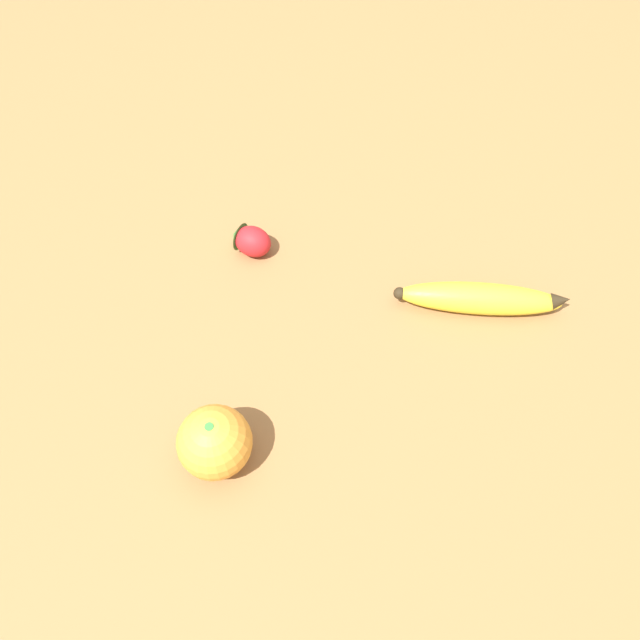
% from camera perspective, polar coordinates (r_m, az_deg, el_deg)
% --- Properties ---
extents(ground_plane, '(3.00, 3.00, 0.00)m').
position_cam_1_polar(ground_plane, '(0.78, 5.53, -3.62)').
color(ground_plane, olive).
extents(banana, '(0.09, 0.22, 0.04)m').
position_cam_1_polar(banana, '(0.83, 14.52, 1.92)').
color(banana, yellow).
rests_on(banana, ground_plane).
extents(orange, '(0.08, 0.08, 0.08)m').
position_cam_1_polar(orange, '(0.69, -9.61, -10.95)').
color(orange, orange).
rests_on(orange, ground_plane).
extents(strawberry, '(0.05, 0.06, 0.04)m').
position_cam_1_polar(strawberry, '(0.87, -6.40, 7.24)').
color(strawberry, red).
rests_on(strawberry, ground_plane).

